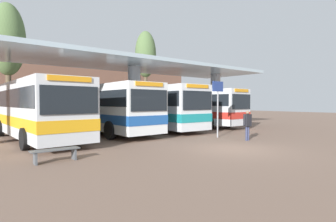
{
  "coord_description": "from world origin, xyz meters",
  "views": [
    {
      "loc": [
        -9.69,
        -7.52,
        2.11
      ],
      "look_at": [
        0.0,
        4.74,
        1.6
      ],
      "focal_mm": 28.0,
      "sensor_mm": 36.0,
      "label": 1
    }
  ],
  "objects_px": {
    "transit_bus_far_right_bay": "(188,106)",
    "poplar_tree_behind_right": "(146,55)",
    "transit_bus_left_bay": "(36,108)",
    "transit_bus_right_bay": "(150,106)",
    "info_sign_platform": "(218,98)",
    "parked_car_street": "(149,110)",
    "pedestrian_waiting": "(247,122)",
    "transit_bus_center_bay": "(104,107)",
    "poplar_tree_behind_left": "(8,40)",
    "waiting_bench_near_pillar": "(55,152)"
  },
  "relations": [
    {
      "from": "transit_bus_center_bay",
      "to": "parked_car_street",
      "type": "xyz_separation_m",
      "value": [
        13.25,
        14.03,
        -0.76
      ]
    },
    {
      "from": "poplar_tree_behind_left",
      "to": "poplar_tree_behind_right",
      "type": "height_order",
      "value": "poplar_tree_behind_right"
    },
    {
      "from": "transit_bus_left_bay",
      "to": "poplar_tree_behind_left",
      "type": "height_order",
      "value": "poplar_tree_behind_left"
    },
    {
      "from": "waiting_bench_near_pillar",
      "to": "info_sign_platform",
      "type": "bearing_deg",
      "value": 4.62
    },
    {
      "from": "transit_bus_far_right_bay",
      "to": "parked_car_street",
      "type": "xyz_separation_m",
      "value": [
        4.71,
        13.48,
        -0.72
      ]
    },
    {
      "from": "pedestrian_waiting",
      "to": "transit_bus_center_bay",
      "type": "bearing_deg",
      "value": 121.62
    },
    {
      "from": "info_sign_platform",
      "to": "parked_car_street",
      "type": "relative_size",
      "value": 0.75
    },
    {
      "from": "pedestrian_waiting",
      "to": "poplar_tree_behind_left",
      "type": "bearing_deg",
      "value": 122.85
    },
    {
      "from": "transit_bus_far_right_bay",
      "to": "pedestrian_waiting",
      "type": "xyz_separation_m",
      "value": [
        -3.94,
        -9.05,
        -0.77
      ]
    },
    {
      "from": "info_sign_platform",
      "to": "transit_bus_right_bay",
      "type": "bearing_deg",
      "value": 91.67
    },
    {
      "from": "info_sign_platform",
      "to": "parked_car_street",
      "type": "distance_m",
      "value": 22.55
    },
    {
      "from": "transit_bus_left_bay",
      "to": "transit_bus_far_right_bay",
      "type": "height_order",
      "value": "transit_bus_left_bay"
    },
    {
      "from": "pedestrian_waiting",
      "to": "poplar_tree_behind_right",
      "type": "height_order",
      "value": "poplar_tree_behind_right"
    },
    {
      "from": "transit_bus_far_right_bay",
      "to": "poplar_tree_behind_right",
      "type": "height_order",
      "value": "poplar_tree_behind_right"
    },
    {
      "from": "transit_bus_left_bay",
      "to": "transit_bus_center_bay",
      "type": "relative_size",
      "value": 0.99
    },
    {
      "from": "transit_bus_center_bay",
      "to": "waiting_bench_near_pillar",
      "type": "distance_m",
      "value": 9.17
    },
    {
      "from": "transit_bus_center_bay",
      "to": "pedestrian_waiting",
      "type": "relative_size",
      "value": 6.71
    },
    {
      "from": "transit_bus_left_bay",
      "to": "pedestrian_waiting",
      "type": "height_order",
      "value": "transit_bus_left_bay"
    },
    {
      "from": "transit_bus_left_bay",
      "to": "transit_bus_right_bay",
      "type": "relative_size",
      "value": 0.95
    },
    {
      "from": "poplar_tree_behind_left",
      "to": "pedestrian_waiting",
      "type": "bearing_deg",
      "value": -60.36
    },
    {
      "from": "poplar_tree_behind_left",
      "to": "transit_bus_right_bay",
      "type": "bearing_deg",
      "value": -40.83
    },
    {
      "from": "pedestrian_waiting",
      "to": "transit_bus_left_bay",
      "type": "bearing_deg",
      "value": 142.8
    },
    {
      "from": "transit_bus_left_bay",
      "to": "parked_car_street",
      "type": "xyz_separation_m",
      "value": [
        17.74,
        14.79,
        -0.75
      ]
    },
    {
      "from": "info_sign_platform",
      "to": "poplar_tree_behind_left",
      "type": "relative_size",
      "value": 0.33
    },
    {
      "from": "transit_bus_far_right_bay",
      "to": "poplar_tree_behind_right",
      "type": "xyz_separation_m",
      "value": [
        0.3,
        7.55,
        5.71
      ]
    },
    {
      "from": "transit_bus_left_bay",
      "to": "info_sign_platform",
      "type": "bearing_deg",
      "value": 143.97
    },
    {
      "from": "transit_bus_left_bay",
      "to": "poplar_tree_behind_left",
      "type": "xyz_separation_m",
      "value": [
        -0.25,
        8.67,
        5.37
      ]
    },
    {
      "from": "transit_bus_left_bay",
      "to": "poplar_tree_behind_right",
      "type": "relative_size",
      "value": 1.07
    },
    {
      "from": "transit_bus_right_bay",
      "to": "transit_bus_far_right_bay",
      "type": "height_order",
      "value": "transit_bus_right_bay"
    },
    {
      "from": "transit_bus_far_right_bay",
      "to": "pedestrian_waiting",
      "type": "bearing_deg",
      "value": 64.03
    },
    {
      "from": "transit_bus_right_bay",
      "to": "parked_car_street",
      "type": "height_order",
      "value": "transit_bus_right_bay"
    },
    {
      "from": "info_sign_platform",
      "to": "parked_car_street",
      "type": "xyz_separation_m",
      "value": [
        8.96,
        20.65,
        -1.33
      ]
    },
    {
      "from": "transit_bus_left_bay",
      "to": "parked_car_street",
      "type": "relative_size",
      "value": 2.44
    },
    {
      "from": "transit_bus_far_right_bay",
      "to": "parked_car_street",
      "type": "relative_size",
      "value": 2.53
    },
    {
      "from": "pedestrian_waiting",
      "to": "poplar_tree_behind_left",
      "type": "relative_size",
      "value": 0.16
    },
    {
      "from": "transit_bus_center_bay",
      "to": "poplar_tree_behind_right",
      "type": "height_order",
      "value": "poplar_tree_behind_right"
    },
    {
      "from": "waiting_bench_near_pillar",
      "to": "transit_bus_right_bay",
      "type": "bearing_deg",
      "value": 39.5
    },
    {
      "from": "transit_bus_far_right_bay",
      "to": "transit_bus_center_bay",
      "type": "bearing_deg",
      "value": 1.22
    },
    {
      "from": "transit_bus_left_bay",
      "to": "transit_bus_center_bay",
      "type": "height_order",
      "value": "transit_bus_center_bay"
    },
    {
      "from": "transit_bus_right_bay",
      "to": "pedestrian_waiting",
      "type": "height_order",
      "value": "transit_bus_right_bay"
    },
    {
      "from": "transit_bus_far_right_bay",
      "to": "waiting_bench_near_pillar",
      "type": "distance_m",
      "value": 15.95
    },
    {
      "from": "transit_bus_left_bay",
      "to": "pedestrian_waiting",
      "type": "xyz_separation_m",
      "value": [
        9.09,
        -7.74,
        -0.79
      ]
    },
    {
      "from": "parked_car_street",
      "to": "info_sign_platform",
      "type": "bearing_deg",
      "value": -113.74
    },
    {
      "from": "transit_bus_right_bay",
      "to": "info_sign_platform",
      "type": "distance_m",
      "value": 6.93
    },
    {
      "from": "transit_bus_center_bay",
      "to": "waiting_bench_near_pillar",
      "type": "bearing_deg",
      "value": 53.39
    },
    {
      "from": "parked_car_street",
      "to": "poplar_tree_behind_left",
      "type": "bearing_deg",
      "value": -161.49
    },
    {
      "from": "transit_bus_right_bay",
      "to": "poplar_tree_behind_right",
      "type": "height_order",
      "value": "poplar_tree_behind_right"
    },
    {
      "from": "transit_bus_left_bay",
      "to": "transit_bus_right_bay",
      "type": "bearing_deg",
      "value": -175.35
    },
    {
      "from": "parked_car_street",
      "to": "transit_bus_right_bay",
      "type": "bearing_deg",
      "value": -123.97
    },
    {
      "from": "waiting_bench_near_pillar",
      "to": "poplar_tree_behind_right",
      "type": "height_order",
      "value": "poplar_tree_behind_right"
    }
  ]
}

